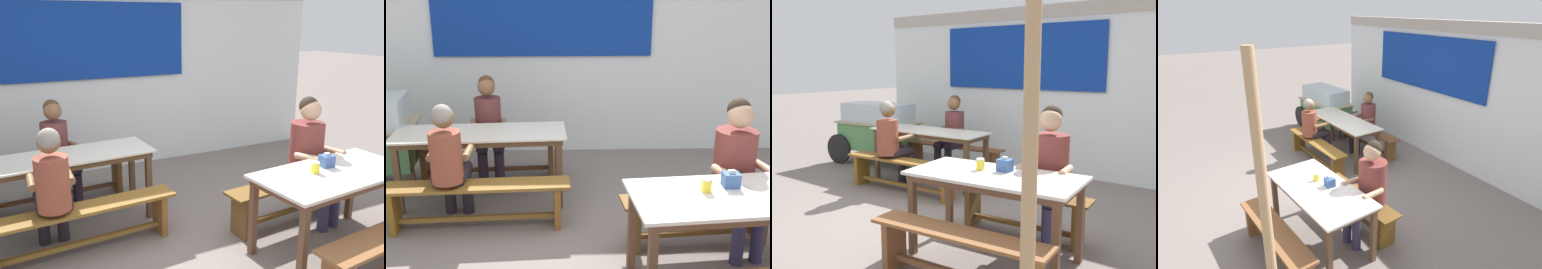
# 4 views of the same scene
# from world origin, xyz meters

# --- Properties ---
(ground_plane) EXTENTS (40.00, 40.00, 0.00)m
(ground_plane) POSITION_xyz_m (0.00, 0.00, 0.00)
(ground_plane) COLOR slate
(backdrop_wall) EXTENTS (6.54, 0.23, 2.62)m
(backdrop_wall) POSITION_xyz_m (-0.02, 2.72, 1.39)
(backdrop_wall) COLOR white
(backdrop_wall) RESTS_ON ground_plane
(dining_table_far) EXTENTS (1.80, 0.72, 0.78)m
(dining_table_far) POSITION_xyz_m (-1.02, 1.10, 0.69)
(dining_table_far) COLOR beige
(dining_table_far) RESTS_ON ground_plane
(dining_table_near) EXTENTS (1.57, 0.86, 0.78)m
(dining_table_near) POSITION_xyz_m (1.09, -0.45, 0.69)
(dining_table_near) COLOR silver
(dining_table_near) RESTS_ON ground_plane
(bench_far_back) EXTENTS (1.73, 0.38, 0.46)m
(bench_far_back) POSITION_xyz_m (-1.06, 1.71, 0.30)
(bench_far_back) COLOR brown
(bench_far_back) RESTS_ON ground_plane
(bench_far_front) EXTENTS (1.78, 0.39, 0.46)m
(bench_far_front) POSITION_xyz_m (-0.99, 0.49, 0.31)
(bench_far_front) COLOR brown
(bench_far_front) RESTS_ON ground_plane
(bench_near_back) EXTENTS (1.41, 0.42, 0.46)m
(bench_near_back) POSITION_xyz_m (1.04, 0.16, 0.30)
(bench_near_back) COLOR brown
(bench_near_back) RESTS_ON ground_plane
(person_left_back_turned) EXTENTS (0.40, 0.54, 1.23)m
(person_left_back_turned) POSITION_xyz_m (-1.23, 0.56, 0.70)
(person_left_back_turned) COLOR #272129
(person_left_back_turned) RESTS_ON ground_plane
(person_center_facing) EXTENTS (0.45, 0.59, 1.24)m
(person_center_facing) POSITION_xyz_m (-1.02, 1.62, 0.70)
(person_center_facing) COLOR #291F2F
(person_center_facing) RESTS_ON ground_plane
(person_right_near_table) EXTENTS (0.51, 0.59, 1.34)m
(person_right_near_table) POSITION_xyz_m (1.32, 0.13, 0.76)
(person_right_near_table) COLOR #332D51
(person_right_near_table) RESTS_ON ground_plane
(tissue_box) EXTENTS (0.12, 0.11, 0.13)m
(tissue_box) POSITION_xyz_m (1.11, -0.31, 0.83)
(tissue_box) COLOR #3B5D9B
(tissue_box) RESTS_ON dining_table_near
(condiment_jar) EXTENTS (0.08, 0.08, 0.10)m
(condiment_jar) POSITION_xyz_m (0.90, -0.40, 0.83)
(condiment_jar) COLOR yellow
(condiment_jar) RESTS_ON dining_table_near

